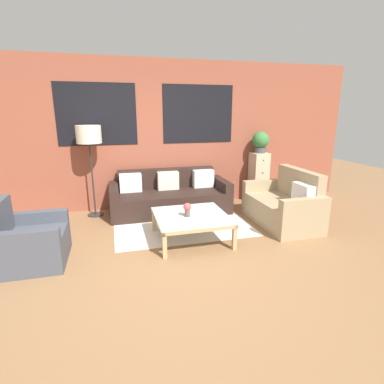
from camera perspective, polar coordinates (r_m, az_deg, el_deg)
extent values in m
plane|color=#8E6642|center=(3.95, -2.60, -12.86)|extent=(16.00, 16.00, 0.00)
cube|color=brown|center=(5.92, -7.96, 10.58)|extent=(8.40, 0.08, 2.80)
cube|color=black|center=(5.81, -17.66, 13.91)|extent=(1.40, 0.01, 1.10)
cube|color=black|center=(6.05, 1.22, 14.61)|extent=(1.40, 0.01, 1.10)
cube|color=silver|center=(5.08, -1.90, -6.27)|extent=(2.23, 1.55, 0.00)
cube|color=black|center=(5.58, -3.98, -2.16)|extent=(1.87, 0.72, 0.40)
cube|color=black|center=(5.94, -4.84, 0.81)|extent=(1.87, 0.16, 0.78)
cube|color=black|center=(5.54, -14.54, -1.78)|extent=(0.16, 0.88, 0.58)
cube|color=black|center=(5.89, 5.58, -0.34)|extent=(0.16, 0.88, 0.58)
cube|color=white|center=(5.67, -11.62, 1.72)|extent=(0.40, 0.16, 0.34)
cube|color=beige|center=(5.75, -4.59, 2.17)|extent=(0.40, 0.16, 0.34)
cube|color=white|center=(5.91, 2.16, 2.57)|extent=(0.40, 0.16, 0.34)
cube|color=tan|center=(5.25, 15.76, -3.69)|extent=(0.64, 1.12, 0.42)
cube|color=tan|center=(5.39, 19.61, -0.74)|extent=(0.16, 1.12, 0.92)
cube|color=tan|center=(5.79, 13.37, -0.77)|extent=(0.80, 0.14, 0.62)
cube|color=tan|center=(4.77, 20.49, -4.75)|extent=(0.80, 0.14, 0.62)
cube|color=white|center=(5.00, 20.40, -0.47)|extent=(0.16, 0.40, 0.34)
cube|color=#474C56|center=(4.29, -27.05, -9.30)|extent=(0.64, 0.57, 0.40)
cube|color=#474C56|center=(4.32, -32.61, -6.75)|extent=(0.16, 0.57, 0.84)
cube|color=#474C56|center=(3.96, -29.36, -10.34)|extent=(0.80, 0.14, 0.56)
cube|color=#474C56|center=(4.60, -27.28, -6.63)|extent=(0.80, 0.14, 0.56)
cube|color=silver|center=(4.40, -0.14, -4.49)|extent=(1.05, 1.05, 0.01)
cube|color=tan|center=(3.96, 1.72, -7.25)|extent=(1.05, 0.05, 0.05)
cube|color=tan|center=(4.87, -1.65, -2.93)|extent=(1.05, 0.05, 0.05)
cube|color=tan|center=(4.32, -6.59, -5.42)|extent=(0.05, 1.05, 0.05)
cube|color=tan|center=(4.55, 5.95, -4.29)|extent=(0.05, 1.05, 0.05)
cube|color=tan|center=(3.94, -5.26, -10.01)|extent=(0.05, 0.05, 0.37)
cube|color=tan|center=(4.19, 8.11, -8.49)|extent=(0.05, 0.05, 0.37)
cube|color=tan|center=(4.83, -7.25, -5.23)|extent=(0.05, 0.06, 0.37)
cube|color=tan|center=(5.03, 3.80, -4.26)|extent=(0.05, 0.06, 0.37)
cylinder|color=#2D2D2D|center=(5.82, -17.87, -4.12)|extent=(0.28, 0.28, 0.02)
cylinder|color=#2D2D2D|center=(5.64, -18.40, 2.22)|extent=(0.03, 0.03, 1.30)
cylinder|color=beige|center=(5.53, -19.09, 10.34)|extent=(0.43, 0.43, 0.31)
cube|color=#C6B793|center=(6.46, 12.53, 2.78)|extent=(0.32, 0.36, 1.03)
sphere|color=#38332D|center=(6.23, 13.50, 5.89)|extent=(0.02, 0.02, 0.02)
sphere|color=#38332D|center=(6.28, 13.36, 3.58)|extent=(0.02, 0.02, 0.02)
sphere|color=#38332D|center=(6.33, 13.22, 1.30)|extent=(0.02, 0.02, 0.02)
sphere|color=#38332D|center=(6.40, 13.08, -0.93)|extent=(0.02, 0.02, 0.02)
cylinder|color=#47474C|center=(6.37, 12.82, 7.80)|extent=(0.23, 0.23, 0.11)
sphere|color=#387A3D|center=(6.35, 12.93, 9.61)|extent=(0.34, 0.34, 0.34)
cylinder|color=brown|center=(4.33, -0.90, -4.00)|extent=(0.07, 0.07, 0.11)
sphere|color=#CC4C4C|center=(4.30, -0.90, -2.83)|extent=(0.11, 0.11, 0.11)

